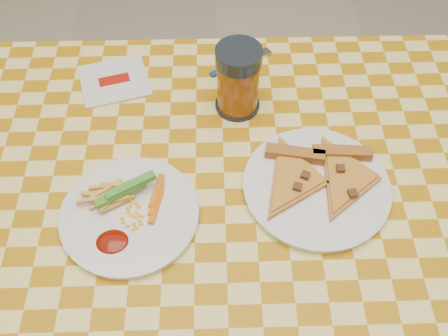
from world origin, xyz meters
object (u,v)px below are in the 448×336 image
at_px(plate_left, 130,215).
at_px(drink_glass, 238,80).
at_px(table, 225,227).
at_px(plate_right, 316,187).

height_order(plate_left, drink_glass, drink_glass).
distance_m(table, plate_left, 0.18).
height_order(plate_left, plate_right, same).
bearing_deg(plate_right, table, -169.24).
distance_m(table, drink_glass, 0.28).
relative_size(plate_right, drink_glass, 1.77).
xyz_separation_m(plate_left, plate_right, (0.32, 0.05, 0.00)).
bearing_deg(plate_left, plate_right, 8.72).
distance_m(table, plate_right, 0.18).
bearing_deg(plate_left, table, 6.66).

